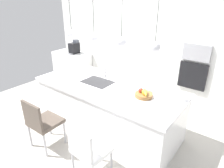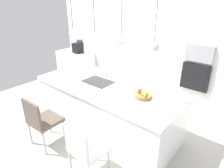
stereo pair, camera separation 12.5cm
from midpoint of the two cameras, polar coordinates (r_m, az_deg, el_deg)
floor at (r=3.99m, az=-0.21°, el=-12.54°), size 6.60×6.60×0.00m
back_wall at (r=4.72m, az=12.95°, el=10.23°), size 6.00×0.10×2.60m
kitchen_island at (r=3.73m, az=-0.22°, el=-6.79°), size 2.71×1.16×0.93m
sink_basin at (r=3.66m, az=-3.12°, el=0.61°), size 0.56×0.40×0.02m
faucet at (r=3.76m, az=-0.97°, el=3.67°), size 0.02×0.17×0.22m
fruit_bowl at (r=3.12m, az=10.07°, el=-3.09°), size 0.28×0.28×0.15m
side_counter at (r=6.13m, az=-9.82°, el=5.19°), size 1.10×0.60×0.87m
coffee_machine at (r=5.87m, az=-9.26°, el=10.41°), size 0.20×0.35×0.38m
microwave at (r=4.29m, az=24.79°, el=8.07°), size 0.54×0.08×0.34m
oven at (r=4.43m, az=23.69°, el=1.88°), size 0.56×0.08×0.56m
chair_near at (r=3.47m, az=-18.78°, el=-9.74°), size 0.48×0.47×0.91m
chair_middle at (r=2.80m, az=-6.55°, el=-18.06°), size 0.49×0.46×0.88m
pendant_light_left at (r=3.86m, az=-10.25°, el=14.23°), size 0.15×0.15×0.75m
pendant_light_center_left at (r=3.45m, az=-3.95°, el=13.42°), size 0.15×0.15×0.75m
pendant_light_center_right at (r=3.10m, az=3.84°, el=12.20°), size 0.15×0.15×0.75m
pendant_light_right at (r=2.81m, az=13.31°, el=10.40°), size 0.15×0.15×0.75m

